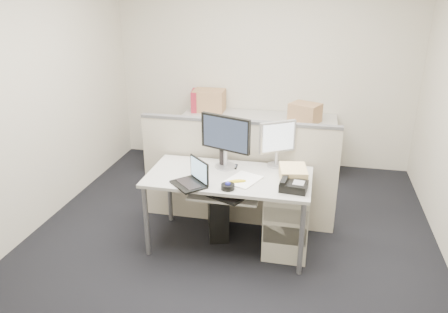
% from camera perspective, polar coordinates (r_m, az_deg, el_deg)
% --- Properties ---
extents(floor, '(4.00, 4.50, 0.01)m').
position_cam_1_polar(floor, '(4.35, 0.59, -11.36)').
color(floor, black).
rests_on(floor, ground).
extents(wall_back, '(4.00, 0.02, 2.70)m').
position_cam_1_polar(wall_back, '(5.96, 5.17, 11.76)').
color(wall_back, beige).
rests_on(wall_back, ground).
extents(wall_front, '(4.00, 0.02, 2.70)m').
position_cam_1_polar(wall_front, '(1.83, -14.25, -13.00)').
color(wall_front, beige).
rests_on(wall_front, ground).
extents(wall_left, '(0.02, 4.50, 2.70)m').
position_cam_1_polar(wall_left, '(4.62, -24.63, 6.97)').
color(wall_left, beige).
rests_on(wall_left, ground).
extents(desk, '(1.50, 0.75, 0.73)m').
position_cam_1_polar(desk, '(4.03, 0.63, -3.35)').
color(desk, '#B3B0A7').
rests_on(desk, floor).
extents(keyboard_tray, '(0.62, 0.32, 0.02)m').
position_cam_1_polar(keyboard_tray, '(3.89, 0.08, -5.04)').
color(keyboard_tray, '#B3B0A7').
rests_on(keyboard_tray, desk).
extents(drawer_pedestal, '(0.40, 0.55, 0.65)m').
position_cam_1_polar(drawer_pedestal, '(4.16, 8.25, -7.96)').
color(drawer_pedestal, beige).
rests_on(drawer_pedestal, floor).
extents(cubicle_partition, '(2.00, 0.06, 1.10)m').
position_cam_1_polar(cubicle_partition, '(4.47, 1.79, -2.32)').
color(cubicle_partition, '#B5A997').
rests_on(cubicle_partition, floor).
extents(back_counter, '(2.00, 0.60, 0.72)m').
position_cam_1_polar(back_counter, '(5.90, 4.44, 1.73)').
color(back_counter, beige).
rests_on(back_counter, floor).
extents(monitor_main, '(0.55, 0.36, 0.51)m').
position_cam_1_polar(monitor_main, '(4.08, 0.19, 1.90)').
color(monitor_main, black).
rests_on(monitor_main, desk).
extents(monitor_small, '(0.40, 0.35, 0.44)m').
position_cam_1_polar(monitor_small, '(4.16, 6.95, 1.58)').
color(monitor_small, '#B7B7BC').
rests_on(monitor_small, desk).
extents(laptop, '(0.37, 0.37, 0.22)m').
position_cam_1_polar(laptop, '(3.78, -4.70, -2.24)').
color(laptop, black).
rests_on(laptop, desk).
extents(trackball, '(0.14, 0.14, 0.05)m').
position_cam_1_polar(trackball, '(3.73, 0.50, -3.97)').
color(trackball, black).
rests_on(trackball, desk).
extents(desk_phone, '(0.24, 0.21, 0.07)m').
position_cam_1_polar(desk_phone, '(3.76, 9.08, -3.87)').
color(desk_phone, black).
rests_on(desk_phone, desk).
extents(paper_stack, '(0.34, 0.38, 0.01)m').
position_cam_1_polar(paper_stack, '(3.90, 2.55, -3.07)').
color(paper_stack, white).
rests_on(paper_stack, desk).
extents(sticky_pad, '(0.09, 0.09, 0.01)m').
position_cam_1_polar(sticky_pad, '(3.81, 2.73, -3.74)').
color(sticky_pad, gold).
rests_on(sticky_pad, desk).
extents(travel_mug, '(0.09, 0.09, 0.16)m').
position_cam_1_polar(travel_mug, '(4.19, -0.09, -0.17)').
color(travel_mug, black).
rests_on(travel_mug, desk).
extents(banana, '(0.17, 0.10, 0.04)m').
position_cam_1_polar(banana, '(3.84, 1.69, -3.28)').
color(banana, yellow).
rests_on(banana, desk).
extents(cellphone, '(0.06, 0.11, 0.01)m').
position_cam_1_polar(cellphone, '(4.17, 1.36, -1.33)').
color(cellphone, black).
rests_on(cellphone, desk).
extents(manila_folders, '(0.28, 0.33, 0.11)m').
position_cam_1_polar(manila_folders, '(3.96, 9.01, -2.18)').
color(manila_folders, '#F6CF84').
rests_on(manila_folders, desk).
extents(keyboard, '(0.50, 0.35, 0.03)m').
position_cam_1_polar(keyboard, '(3.85, -0.78, -4.91)').
color(keyboard, black).
rests_on(keyboard, keyboard_tray).
extents(pc_tower_desk, '(0.32, 0.51, 0.44)m').
position_cam_1_polar(pc_tower_desk, '(4.43, -0.78, -7.31)').
color(pc_tower_desk, black).
rests_on(pc_tower_desk, floor).
extents(pc_tower_spare_dark, '(0.28, 0.49, 0.43)m').
position_cam_1_polar(pc_tower_spare_dark, '(6.38, -8.46, 1.72)').
color(pc_tower_spare_dark, black).
rests_on(pc_tower_spare_dark, floor).
extents(pc_tower_spare_silver, '(0.22, 0.43, 0.39)m').
position_cam_1_polar(pc_tower_spare_silver, '(6.00, -8.41, 0.18)').
color(pc_tower_spare_silver, '#B7B7BC').
rests_on(pc_tower_spare_silver, floor).
extents(cardboard_box_left, '(0.42, 0.32, 0.31)m').
position_cam_1_polar(cardboard_box_left, '(5.99, -1.94, 7.24)').
color(cardboard_box_left, tan).
rests_on(cardboard_box_left, back_counter).
extents(cardboard_box_right, '(0.44, 0.40, 0.26)m').
position_cam_1_polar(cardboard_box_right, '(5.60, 10.53, 5.55)').
color(cardboard_box_right, tan).
rests_on(cardboard_box_right, back_counter).
extents(red_binder, '(0.13, 0.33, 0.30)m').
position_cam_1_polar(red_binder, '(6.03, -3.84, 7.24)').
color(red_binder, maroon).
rests_on(red_binder, back_counter).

